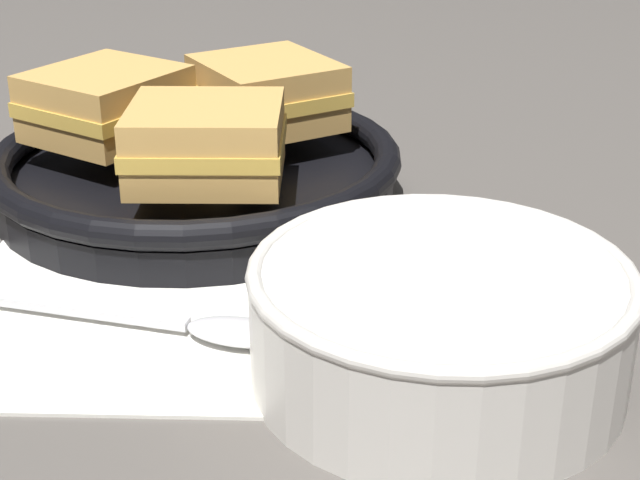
{
  "coord_description": "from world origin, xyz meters",
  "views": [
    {
      "loc": [
        -0.04,
        -0.49,
        0.26
      ],
      "look_at": [
        -0.0,
        0.0,
        0.03
      ],
      "focal_mm": 55.0,
      "sensor_mm": 36.0,
      "label": 1
    }
  ],
  "objects_px": {
    "spoon": "(195,326)",
    "skillet": "(196,171)",
    "sandwich_near_right": "(206,142)",
    "sandwich_far_left": "(267,93)",
    "sandwich_near_left": "(106,103)",
    "soup_bowl": "(439,316)"
  },
  "relations": [
    {
      "from": "spoon",
      "to": "sandwich_far_left",
      "type": "height_order",
      "value": "sandwich_far_left"
    },
    {
      "from": "spoon",
      "to": "skillet",
      "type": "distance_m",
      "value": 0.19
    },
    {
      "from": "spoon",
      "to": "sandwich_far_left",
      "type": "bearing_deg",
      "value": 98.48
    },
    {
      "from": "spoon",
      "to": "skillet",
      "type": "height_order",
      "value": "skillet"
    },
    {
      "from": "sandwich_near_left",
      "to": "soup_bowl",
      "type": "bearing_deg",
      "value": -53.9
    },
    {
      "from": "sandwich_far_left",
      "to": "skillet",
      "type": "bearing_deg",
      "value": -141.89
    },
    {
      "from": "sandwich_near_right",
      "to": "sandwich_near_left",
      "type": "bearing_deg",
      "value": 129.92
    },
    {
      "from": "spoon",
      "to": "soup_bowl",
      "type": "bearing_deg",
      "value": -2.17
    },
    {
      "from": "sandwich_near_right",
      "to": "sandwich_far_left",
      "type": "height_order",
      "value": "same"
    },
    {
      "from": "sandwich_near_left",
      "to": "skillet",
      "type": "bearing_deg",
      "value": -18.6
    },
    {
      "from": "soup_bowl",
      "to": "spoon",
      "type": "relative_size",
      "value": 1.04
    },
    {
      "from": "sandwich_near_right",
      "to": "sandwich_far_left",
      "type": "relative_size",
      "value": 0.82
    },
    {
      "from": "sandwich_near_left",
      "to": "sandwich_far_left",
      "type": "relative_size",
      "value": 1.04
    },
    {
      "from": "soup_bowl",
      "to": "skillet",
      "type": "relative_size",
      "value": 0.47
    },
    {
      "from": "spoon",
      "to": "sandwich_near_right",
      "type": "distance_m",
      "value": 0.14
    },
    {
      "from": "spoon",
      "to": "sandwich_near_left",
      "type": "height_order",
      "value": "sandwich_near_left"
    },
    {
      "from": "sandwich_near_right",
      "to": "sandwich_far_left",
      "type": "distance_m",
      "value": 0.11
    },
    {
      "from": "sandwich_near_right",
      "to": "spoon",
      "type": "bearing_deg",
      "value": -91.55
    },
    {
      "from": "soup_bowl",
      "to": "sandwich_near_left",
      "type": "xyz_separation_m",
      "value": [
        -0.19,
        0.26,
        0.03
      ]
    },
    {
      "from": "soup_bowl",
      "to": "sandwich_far_left",
      "type": "height_order",
      "value": "sandwich_far_left"
    },
    {
      "from": "soup_bowl",
      "to": "sandwich_near_right",
      "type": "relative_size",
      "value": 1.8
    },
    {
      "from": "spoon",
      "to": "skillet",
      "type": "relative_size",
      "value": 0.45
    }
  ]
}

